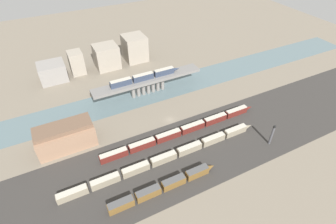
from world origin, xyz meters
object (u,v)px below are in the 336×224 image
Objects in this scene: train_yard_near at (164,186)px; warehouse_building at (65,136)px; train_yard_far at (183,131)px; train_on_bridge at (145,77)px; train_yard_mid at (166,158)px; signal_tower at (272,135)px.

train_yard_near is 1.81× the size of warehouse_building.
train_yard_far is (22.66, 24.80, -0.01)m from train_yard_near.
warehouse_building is at bearing -156.15° from train_on_bridge.
train_on_bridge reaches higher than train_yard_near.
train_on_bridge is 54.69m from warehouse_building.
train_on_bridge is 0.45× the size of train_yard_mid.
train_yard_near is at bearing -55.25° from warehouse_building.
warehouse_building reaches higher than train_yard_far.
warehouse_building reaches higher than signal_tower.
train_yard_far is at bearing 37.85° from train_yard_mid.
signal_tower reaches higher than train_yard_near.
signal_tower is at bearing -14.80° from train_yard_mid.
signal_tower reaches higher than train_yard_far.
train_yard_near reaches higher than train_yard_far.
train_yard_far is at bearing -18.99° from warehouse_building.
train_yard_far is at bearing 143.57° from signal_tower.
warehouse_building is (-29.70, 42.82, 3.73)m from train_yard_near.
warehouse_building reaches higher than train_yard_mid.
signal_tower is at bearing -26.44° from warehouse_building.
signal_tower is (48.38, -12.78, 3.55)m from train_yard_mid.
train_yard_near is (-20.00, -64.80, -9.87)m from train_on_bridge.
warehouse_building is (-52.36, 18.02, 3.75)m from train_yard_far.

